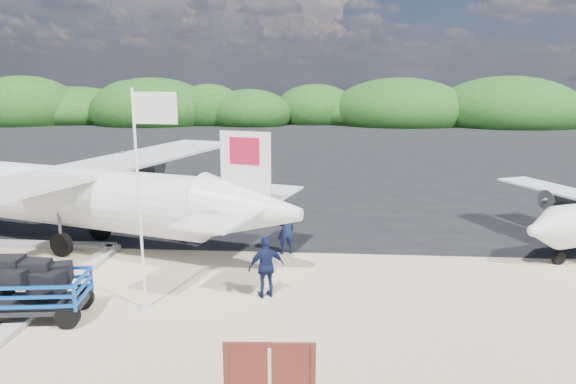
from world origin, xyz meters
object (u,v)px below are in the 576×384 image
baggage_cart (37,319)px  crew_a (286,230)px  flagpole (146,309)px  crew_b (190,216)px  crew_c (266,267)px  aircraft_small (213,148)px  aircraft_large (504,171)px

baggage_cart → crew_a: (5.68, 5.20, 0.83)m
flagpole → crew_b: 5.45m
crew_c → aircraft_small: (-7.95, 29.79, -0.84)m
crew_a → aircraft_small: (-8.20, 26.29, -0.83)m
crew_c → aircraft_small: crew_c is taller
crew_b → aircraft_small: size_ratio=0.26×
baggage_cart → aircraft_small: bearing=87.2°
crew_a → crew_b: size_ratio=0.85×
crew_c → flagpole: bearing=-6.0°
aircraft_small → crew_b: bearing=76.9°
baggage_cart → aircraft_small: 31.59m
crew_b → crew_c: size_ratio=1.16×
flagpole → crew_a: flagpole is taller
flagpole → crew_c: flagpole is taller
crew_a → aircraft_large: (12.60, 16.53, -0.83)m
aircraft_small → baggage_cart: bearing=70.8°
flagpole → crew_c: bearing=17.7°
aircraft_large → baggage_cart: bearing=66.8°
aircraft_large → aircraft_small: 22.98m
crew_b → crew_c: bearing=134.9°
crew_b → aircraft_small: bearing=-70.3°
crew_c → aircraft_large: 23.81m
flagpole → crew_b: size_ratio=2.82×
baggage_cart → aircraft_large: aircraft_large is taller
crew_b → aircraft_small: (-4.76, 25.38, -0.98)m
baggage_cart → crew_a: size_ratio=1.59×
baggage_cart → aircraft_large: (18.28, 21.73, 0.00)m
aircraft_small → crew_c: bearing=81.2°
flagpole → aircraft_large: 26.28m
aircraft_small → crew_a: bearing=83.6°
flagpole → crew_a: 5.56m
crew_c → aircraft_small: 30.85m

